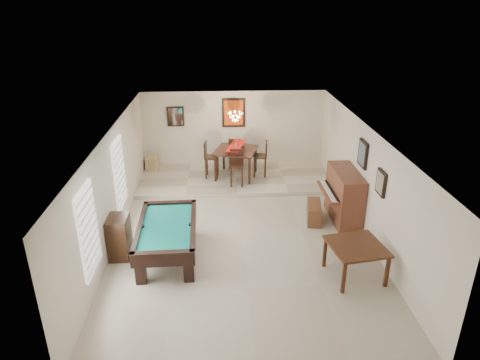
{
  "coord_description": "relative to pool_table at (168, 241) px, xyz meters",
  "views": [
    {
      "loc": [
        -0.54,
        -9.26,
        5.38
      ],
      "look_at": [
        0.0,
        0.6,
        1.15
      ],
      "focal_mm": 32.0,
      "sensor_mm": 36.0,
      "label": 1
    }
  ],
  "objects": [
    {
      "name": "back_mirror",
      "position": [
        -0.2,
        5.45,
        1.41
      ],
      "size": [
        0.55,
        0.06,
        0.65
      ],
      "primitive_type": "cube",
      "color": "white",
      "rests_on": "wall_back"
    },
    {
      "name": "corner_bench",
      "position": [
        -1.03,
        5.1,
        -0.07
      ],
      "size": [
        0.39,
        0.47,
        0.4
      ],
      "primitive_type": "cube",
      "rotation": [
        0.0,
        0.0,
        -0.07
      ],
      "color": "tan",
      "rests_on": "dining_step"
    },
    {
      "name": "apothecary_chest",
      "position": [
        -1.07,
        0.09,
        0.1
      ],
      "size": [
        0.43,
        0.64,
        0.97
      ],
      "primitive_type": "cube",
      "color": "black",
      "rests_on": "ground_plane"
    },
    {
      "name": "dining_chair_south",
      "position": [
        1.71,
        3.62,
        0.28
      ],
      "size": [
        0.43,
        0.43,
        1.1
      ],
      "primitive_type": null,
      "rotation": [
        0.0,
        0.0,
        -0.07
      ],
      "color": "black",
      "rests_on": "dining_step"
    },
    {
      "name": "window_left_front",
      "position": [
        -1.27,
        -1.21,
        1.01
      ],
      "size": [
        0.06,
        1.0,
        1.7
      ],
      "primitive_type": "cube",
      "color": "white",
      "rests_on": "wall_left"
    },
    {
      "name": "wall_left",
      "position": [
        -1.3,
        0.99,
        0.91
      ],
      "size": [
        0.04,
        9.0,
        2.6
      ],
      "primitive_type": "cube",
      "color": "silver",
      "rests_on": "ground_plane"
    },
    {
      "name": "wall_front",
      "position": [
        1.7,
        -3.51,
        0.91
      ],
      "size": [
        6.0,
        0.04,
        2.6
      ],
      "primitive_type": "cube",
      "color": "silver",
      "rests_on": "ground_plane"
    },
    {
      "name": "wall_back",
      "position": [
        1.7,
        5.49,
        0.91
      ],
      "size": [
        6.0,
        0.04,
        2.6
      ],
      "primitive_type": "cube",
      "color": "silver",
      "rests_on": "ground_plane"
    },
    {
      "name": "chandelier",
      "position": [
        1.7,
        4.19,
        1.81
      ],
      "size": [
        0.44,
        0.44,
        0.6
      ],
      "primitive_type": null,
      "color": "#FFE5B2",
      "rests_on": "ceiling"
    },
    {
      "name": "dining_chair_east",
      "position": [
        2.48,
        4.34,
        0.3
      ],
      "size": [
        0.47,
        0.47,
        1.14
      ],
      "primitive_type": null,
      "rotation": [
        0.0,
        0.0,
        -1.69
      ],
      "color": "black",
      "rests_on": "dining_step"
    },
    {
      "name": "upright_piano",
      "position": [
        4.22,
        1.53,
        0.29
      ],
      "size": [
        0.91,
        1.62,
        1.35
      ],
      "primitive_type": null,
      "color": "brown",
      "rests_on": "ground_plane"
    },
    {
      "name": "dining_chair_west",
      "position": [
        0.96,
        4.29,
        0.31
      ],
      "size": [
        0.47,
        0.47,
        1.16
      ],
      "primitive_type": null,
      "rotation": [
        0.0,
        0.0,
        1.48
      ],
      "color": "black",
      "rests_on": "dining_step"
    },
    {
      "name": "window_left_rear",
      "position": [
        -1.27,
        1.59,
        1.01
      ],
      "size": [
        0.06,
        1.0,
        1.7
      ],
      "primitive_type": "cube",
      "color": "white",
      "rests_on": "wall_left"
    },
    {
      "name": "ceiling",
      "position": [
        1.7,
        0.99,
        2.21
      ],
      "size": [
        6.0,
        9.0,
        0.04
      ],
      "primitive_type": "cube",
      "color": "white",
      "rests_on": "wall_back"
    },
    {
      "name": "pool_table",
      "position": [
        0.0,
        0.0,
        0.0
      ],
      "size": [
        1.32,
        2.36,
        0.77
      ],
      "primitive_type": null,
      "rotation": [
        0.0,
        0.0,
        0.03
      ],
      "color": "black",
      "rests_on": "ground_plane"
    },
    {
      "name": "dining_table",
      "position": [
        1.72,
        4.33,
        0.24
      ],
      "size": [
        1.51,
        1.51,
        1.02
      ],
      "primitive_type": null,
      "rotation": [
        0.0,
        0.0,
        -0.26
      ],
      "color": "black",
      "rests_on": "dining_step"
    },
    {
      "name": "dining_step",
      "position": [
        1.7,
        4.24,
        -0.33
      ],
      "size": [
        6.0,
        2.5,
        0.12
      ],
      "primitive_type": "cube",
      "color": "beige",
      "rests_on": "ground_plane"
    },
    {
      "name": "piano_bench",
      "position": [
        3.61,
        1.48,
        -0.14
      ],
      "size": [
        0.48,
        0.92,
        0.49
      ],
      "primitive_type": "cube",
      "rotation": [
        0.0,
        0.0,
        -0.17
      ],
      "color": "brown",
      "rests_on": "ground_plane"
    },
    {
      "name": "right_picture_upper",
      "position": [
        4.66,
        1.29,
        1.51
      ],
      "size": [
        0.06,
        0.55,
        0.65
      ],
      "primitive_type": "cube",
      "color": "slate",
      "rests_on": "wall_right"
    },
    {
      "name": "wall_right",
      "position": [
        4.7,
        0.99,
        0.91
      ],
      "size": [
        0.04,
        9.0,
        2.6
      ],
      "primitive_type": "cube",
      "color": "silver",
      "rests_on": "ground_plane"
    },
    {
      "name": "flower_vase",
      "position": [
        1.72,
        4.33,
        0.86
      ],
      "size": [
        0.15,
        0.15,
        0.23
      ],
      "primitive_type": null,
      "rotation": [
        0.0,
        0.0,
        -0.11
      ],
      "color": "#B4170F",
      "rests_on": "dining_table"
    },
    {
      "name": "dining_chair_north",
      "position": [
        1.72,
        5.12,
        0.25
      ],
      "size": [
        0.43,
        0.43,
        1.04
      ],
      "primitive_type": null,
      "rotation": [
        0.0,
        0.0,
        3.0
      ],
      "color": "black",
      "rests_on": "dining_step"
    },
    {
      "name": "back_painting",
      "position": [
        1.7,
        5.45,
        1.51
      ],
      "size": [
        0.75,
        0.06,
        0.95
      ],
      "primitive_type": "cube",
      "color": "#D84C14",
      "rests_on": "wall_back"
    },
    {
      "name": "square_table",
      "position": [
        3.94,
        -0.95,
        -0.02
      ],
      "size": [
        1.23,
        1.23,
        0.74
      ],
      "primitive_type": null,
      "rotation": [
        0.0,
        0.0,
        0.17
      ],
      "color": "#351A0D",
      "rests_on": "ground_plane"
    },
    {
      "name": "ground_plane",
      "position": [
        1.7,
        0.99,
        -0.4
      ],
      "size": [
        6.0,
        9.0,
        0.02
      ],
      "primitive_type": "cube",
      "color": "beige"
    },
    {
      "name": "right_picture_lower",
      "position": [
        4.66,
        -0.01,
        1.31
      ],
      "size": [
        0.06,
        0.45,
        0.55
      ],
      "primitive_type": "cube",
      "color": "gray",
      "rests_on": "wall_right"
    }
  ]
}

